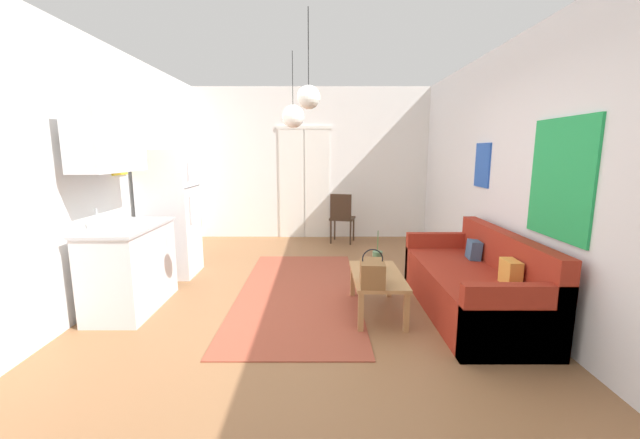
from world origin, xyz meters
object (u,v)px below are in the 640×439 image
object	(u,v)px
pendant_lamp_near	(310,97)
bamboo_vase	(379,261)
refrigerator	(172,213)
handbag	(374,273)
pendant_lamp_far	(295,116)
couch	(478,286)
coffee_table	(378,279)
accent_chair	(343,216)

from	to	relation	value
pendant_lamp_near	bamboo_vase	bearing A→B (deg)	31.01
refrigerator	pendant_lamp_near	size ratio (longest dim) A/B	2.03
bamboo_vase	handbag	bearing A→B (deg)	-104.61
bamboo_vase	refrigerator	distance (m)	2.87
refrigerator	pendant_lamp_far	bearing A→B (deg)	-6.26
couch	handbag	bearing A→B (deg)	-163.81
coffee_table	pendant_lamp_near	distance (m)	1.91
couch	accent_chair	bearing A→B (deg)	111.57
accent_chair	pendant_lamp_near	distance (m)	3.79
accent_chair	pendant_lamp_far	xyz separation A→B (m)	(-0.73, -1.98, 1.57)
couch	pendant_lamp_far	bearing A→B (deg)	150.69
bamboo_vase	accent_chair	distance (m)	2.98
pendant_lamp_near	couch	bearing A→B (deg)	10.70
coffee_table	pendant_lamp_near	world-z (taller)	pendant_lamp_near
refrigerator	accent_chair	size ratio (longest dim) A/B	1.84
handbag	pendant_lamp_near	xyz separation A→B (m)	(-0.59, 0.00, 1.58)
pendant_lamp_near	pendant_lamp_far	size ratio (longest dim) A/B	0.92
accent_chair	pendant_lamp_near	world-z (taller)	pendant_lamp_near
couch	accent_chair	xyz separation A→B (m)	(-1.21, 3.07, 0.23)
bamboo_vase	couch	bearing A→B (deg)	-5.45
coffee_table	pendant_lamp_far	xyz separation A→B (m)	(-0.92, 1.09, 1.72)
pendant_lamp_far	handbag	bearing A→B (deg)	-59.89
couch	handbag	world-z (taller)	couch
bamboo_vase	pendant_lamp_far	distance (m)	2.07
handbag	pendant_lamp_near	distance (m)	1.69
bamboo_vase	refrigerator	xyz separation A→B (m)	(-2.60, 1.18, 0.32)
handbag	pendant_lamp_far	world-z (taller)	pendant_lamp_far
accent_chair	pendant_lamp_far	size ratio (longest dim) A/B	1.01
coffee_table	handbag	bearing A→B (deg)	-106.47
handbag	pendant_lamp_near	size ratio (longest dim) A/B	0.42
handbag	pendant_lamp_far	distance (m)	2.25
pendant_lamp_near	accent_chair	bearing A→B (deg)	81.73
pendant_lamp_far	bamboo_vase	bearing A→B (deg)	-46.87
accent_chair	refrigerator	bearing A→B (deg)	50.88
couch	pendant_lamp_far	xyz separation A→B (m)	(-1.94, 1.09, 1.79)
bamboo_vase	pendant_lamp_far	size ratio (longest dim) A/B	0.48
coffee_table	bamboo_vase	distance (m)	0.19
couch	accent_chair	world-z (taller)	accent_chair
refrigerator	pendant_lamp_near	world-z (taller)	pendant_lamp_near
accent_chair	coffee_table	bearing A→B (deg)	107.51
coffee_table	accent_chair	distance (m)	3.08
pendant_lamp_far	accent_chair	bearing A→B (deg)	69.88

